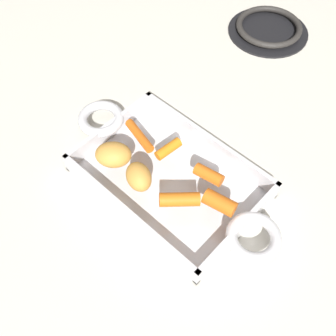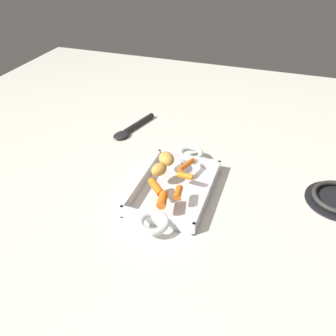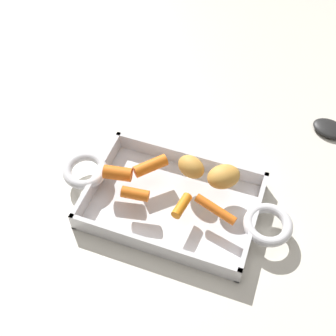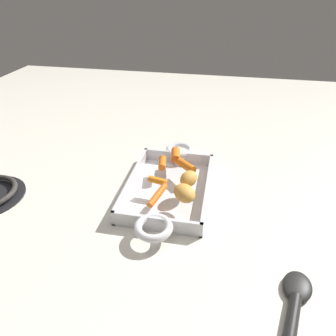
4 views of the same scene
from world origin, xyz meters
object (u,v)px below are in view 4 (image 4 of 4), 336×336
Objects in this scene: baby_carrot_northwest at (162,163)px; potato_golden_small at (189,179)px; roasting_dish at (169,187)px; baby_carrot_long at (158,195)px; baby_carrot_center_left at (158,181)px; baby_carrot_southwest at (177,155)px; serving_spoon at (293,313)px; baby_carrot_short at (186,166)px; potato_golden_large at (184,193)px.

potato_golden_small reaches higher than baby_carrot_northwest.
roasting_dish is 5.56× the size of baby_carrot_long.
roasting_dish is 0.07m from potato_golden_small.
baby_carrot_long is 0.13m from baby_carrot_northwest.
potato_golden_small is (0.02, 0.05, 0.04)m from roasting_dish.
baby_carrot_center_left is 0.94× the size of baby_carrot_southwest.
roasting_dish is 9.03× the size of baby_carrot_center_left.
roasting_dish reaches higher than serving_spoon.
baby_carrot_northwest is (-0.00, -0.06, -0.00)m from baby_carrot_short.
roasting_dish is 1.90× the size of serving_spoon.
baby_carrot_southwest reaches higher than baby_carrot_center_left.
baby_carrot_southwest is at bearing 175.12° from baby_carrot_long.
baby_carrot_southwest is 0.22× the size of serving_spoon.
baby_carrot_long is 1.60× the size of baby_carrot_northwest.
baby_carrot_southwest is 0.96× the size of potato_golden_small.
potato_golden_large is (0.07, 0.05, 0.04)m from roasting_dish.
baby_carrot_center_left is 0.90× the size of potato_golden_small.
baby_carrot_southwest is at bearing -165.38° from potato_golden_large.
potato_golden_large reaches higher than baby_carrot_northwest.
baby_carrot_northwest is (-0.08, -0.00, 0.00)m from baby_carrot_center_left.
roasting_dish is 8.12× the size of potato_golden_small.
roasting_dish is 0.10m from potato_golden_large.
baby_carrot_long is at bearing -44.89° from potato_golden_small.
potato_golden_small is (-0.06, 0.00, -0.00)m from potato_golden_large.
baby_carrot_long is 0.09m from potato_golden_small.
serving_spoon is (0.21, 0.26, -0.04)m from baby_carrot_long.
potato_golden_large reaches higher than roasting_dish.
baby_carrot_short is at bearing 33.43° from baby_carrot_southwest.
baby_carrot_short is (-0.07, 0.06, 0.00)m from baby_carrot_center_left.
serving_spoon is (0.33, 0.22, -0.04)m from baby_carrot_short.
baby_carrot_southwest is (-0.17, 0.01, 0.00)m from baby_carrot_long.
potato_golden_large is (-0.00, 0.06, 0.01)m from baby_carrot_long.
serving_spoon is at bearing 46.72° from baby_carrot_center_left.
baby_carrot_center_left is 0.05m from baby_carrot_long.
baby_carrot_center_left is 0.38m from serving_spoon.
baby_carrot_southwest is 0.84× the size of potato_golden_large.
baby_carrot_short is at bearing 160.60° from baby_carrot_long.
potato_golden_large reaches higher than serving_spoon.
baby_carrot_center_left is 0.08m from baby_carrot_northwest.
baby_carrot_southwest is at bearing 177.50° from roasting_dish.
serving_spoon is at bearing 41.81° from roasting_dish.
baby_carrot_southwest is at bearing 143.48° from baby_carrot_northwest.
serving_spoon is (0.38, 0.25, -0.04)m from baby_carrot_southwest.
baby_carrot_southwest is 0.45m from serving_spoon.
roasting_dish is at bearing 172.10° from baby_carrot_long.
baby_carrot_northwest is at bearing -92.72° from baby_carrot_short.
baby_carrot_center_left is 0.07m from potato_golden_small.
baby_carrot_short is (-0.05, 0.03, 0.03)m from roasting_dish.
roasting_dish is 0.05m from baby_carrot_center_left.
baby_carrot_southwest is 0.12m from potato_golden_small.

